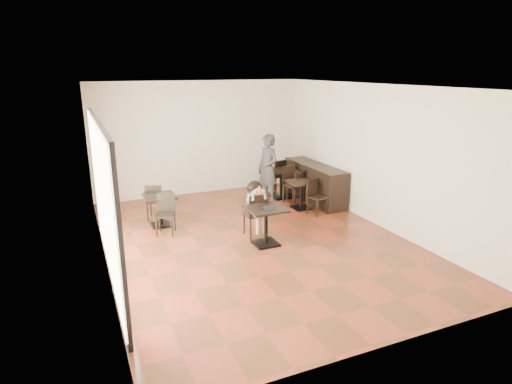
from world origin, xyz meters
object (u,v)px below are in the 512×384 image
child_table (266,226)px  child (255,209)px  cafe_table_left (160,211)px  chair_mid_a (296,186)px  chair_left_a (156,201)px  chair_back_b (293,185)px  adult_patron (268,169)px  chair_mid_b (317,197)px  chair_left_b (165,215)px  cafe_table_back (281,183)px  child_chair (255,214)px  chair_back_a (276,176)px  cafe_table_mid (301,195)px

child_table → child: bearing=90.0°
child_table → cafe_table_left: child_table is taller
chair_mid_a → chair_left_a: chair_left_a is taller
chair_back_b → adult_patron: bearing=143.0°
chair_back_b → child: bearing=-152.9°
chair_mid_b → chair_back_b: bearing=78.8°
chair_left_b → cafe_table_back: bearing=45.3°
child_chair → child: 0.13m
cafe_table_left → chair_back_a: 3.94m
chair_mid_a → child_chair: bearing=26.3°
adult_patron → child_table: bearing=-41.8°
child → chair_mid_b: size_ratio=1.39×
cafe_table_left → chair_mid_a: 3.77m
adult_patron → cafe_table_left: 3.12m
child → cafe_table_back: 2.94m
cafe_table_left → chair_mid_a: bearing=5.6°
chair_left_a → child: bearing=155.2°
child → chair_left_b: size_ratio=1.38×
cafe_table_left → adult_patron: bearing=11.3°
child_chair → cafe_table_left: size_ratio=1.32×
cafe_table_left → chair_left_a: bearing=90.0°
cafe_table_back → chair_mid_b: 1.65m
chair_mid_a → chair_mid_b: (0.00, -1.10, 0.00)m
child_table → child_chair: 0.56m
chair_mid_b → chair_left_a: chair_left_a is taller
chair_back_b → chair_mid_a: bearing=-7.7°
adult_patron → chair_mid_b: size_ratio=2.14×
cafe_table_mid → cafe_table_left: cafe_table_left is taller
cafe_table_left → chair_mid_b: (3.75, -0.73, 0.07)m
child_table → cafe_table_mid: (1.84, 1.78, -0.04)m
child_chair → cafe_table_back: 2.93m
child_chair → chair_left_a: size_ratio=1.10×
child_chair → adult_patron: (1.24, 2.02, 0.45)m
cafe_table_mid → chair_mid_a: bearing=75.7°
chair_left_a → chair_left_b: 1.10m
child → chair_left_b: (-1.77, 0.87, -0.17)m
cafe_table_back → chair_left_a: (-3.57, -0.35, 0.03)m
cafe_table_back → chair_mid_a: 0.57m
adult_patron → chair_back_a: adult_patron is taller
child_chair → cafe_table_mid: 2.21m
child → chair_back_a: 3.44m
chair_left_b → child_chair: bearing=-2.9°
child_chair → chair_mid_a: bearing=-138.0°
cafe_table_left → cafe_table_back: cafe_table_back is taller
adult_patron → cafe_table_back: 0.82m
child_table → cafe_table_mid: bearing=44.1°
cafe_table_left → chair_back_a: bearing=21.6°
child_table → chair_left_b: size_ratio=0.91×
cafe_table_left → cafe_table_back: bearing=14.2°
chair_mid_a → chair_left_a: bearing=-18.6°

